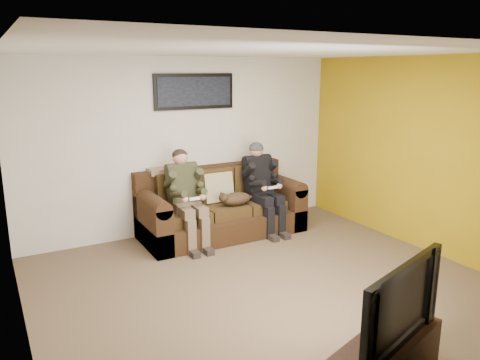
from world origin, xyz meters
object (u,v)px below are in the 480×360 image
person_right (262,182)px  framed_poster (194,91)px  person_left (186,192)px  television (388,301)px  sofa (219,209)px  cat (235,199)px

person_right → framed_poster: (-0.82, 0.58, 1.34)m
person_left → television: size_ratio=1.16×
sofa → cat: (0.12, -0.27, 0.21)m
person_left → framed_poster: 1.52m
person_right → television: person_right is taller
sofa → cat: bearing=-65.5°
person_left → sofa: bearing=18.0°
cat → framed_poster: framed_poster is taller
sofa → cat: sofa is taller
television → framed_poster: bearing=68.6°
sofa → framed_poster: (-0.20, 0.38, 1.73)m
sofa → person_right: (0.62, -0.20, 0.39)m
person_left → cat: person_left is taller
cat → sofa: bearing=114.5°
person_left → person_right: size_ratio=0.99×
cat → television: (-0.60, -3.52, 0.14)m
framed_poster → person_left: bearing=-125.8°
person_left → framed_poster: framed_poster is taller
person_right → person_left: bearing=-180.0°
person_right → cat: (-0.50, -0.07, -0.18)m
person_right → sofa: bearing=162.0°
person_right → framed_poster: framed_poster is taller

